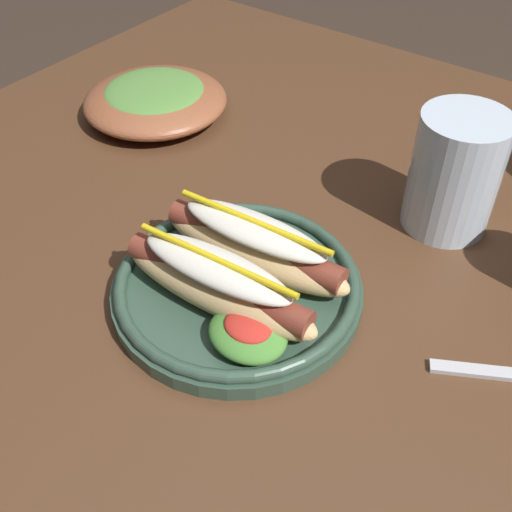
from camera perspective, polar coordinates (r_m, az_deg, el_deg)
dining_table at (r=0.73m, az=7.00°, el=-5.00°), size 1.14×0.92×0.74m
hot_dog_plate at (r=0.58m, az=-1.73°, el=-2.06°), size 0.24×0.24×0.08m
water_cup at (r=0.67m, az=17.78°, el=7.26°), size 0.09×0.09×0.13m
side_bowl at (r=0.86m, az=-9.24°, el=14.05°), size 0.19×0.19×0.05m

